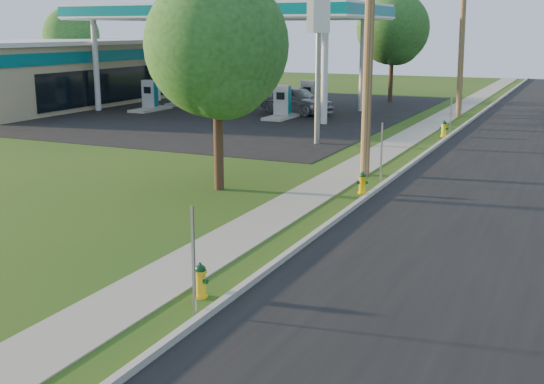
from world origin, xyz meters
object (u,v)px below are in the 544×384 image
object	(u,v)px
price_pylon	(319,17)
fuel_pump_sw	(184,94)
hydrant_near	(200,281)
car_silver	(296,100)
utility_pole_mid	(369,29)
tree_back	(72,38)
hydrant_far	(444,129)
fuel_pump_nw	(150,99)
utility_pole_far	(462,32)
fuel_pump_ne	(282,106)
fuel_pump_se	(308,99)
tree_lot	(394,31)
tree_verge	(218,51)
hydrant_mid	(362,183)

from	to	relation	value
price_pylon	fuel_pump_sw	bearing A→B (deg)	140.60
hydrant_near	car_silver	size ratio (longest dim) A/B	0.14
utility_pole_mid	tree_back	world-z (taller)	utility_pole_mid
tree_back	hydrant_far	size ratio (longest dim) A/B	8.49
fuel_pump_nw	hydrant_far	bearing A→B (deg)	-9.36
utility_pole_far	fuel_pump_ne	xyz separation A→B (m)	(-8.90, -5.00, -4.08)
utility_pole_far	tree_back	world-z (taller)	utility_pole_far
utility_pole_mid	tree_back	distance (m)	37.51
utility_pole_mid	fuel_pump_se	world-z (taller)	utility_pole_mid
tree_lot	tree_back	distance (m)	25.47
tree_back	utility_pole_far	bearing A→B (deg)	-6.03
fuel_pump_nw	fuel_pump_se	world-z (taller)	same
tree_verge	car_silver	bearing A→B (deg)	106.13
hydrant_far	fuel_pump_sw	bearing A→B (deg)	159.25
car_silver	fuel_pump_ne	bearing A→B (deg)	-153.87
fuel_pump_sw	tree_back	distance (m)	14.14
fuel_pump_se	hydrant_near	world-z (taller)	fuel_pump_se
tree_verge	hydrant_mid	world-z (taller)	tree_verge
utility_pole_mid	fuel_pump_se	bearing A→B (deg)	117.63
utility_pole_far	hydrant_mid	size ratio (longest dim) A/B	13.75
fuel_pump_ne	tree_verge	xyz separation A→B (m)	(5.47, -17.11, 3.57)
hydrant_near	hydrant_mid	world-z (taller)	hydrant_mid
fuel_pump_sw	car_silver	bearing A→B (deg)	-9.72
fuel_pump_ne	price_pylon	distance (m)	10.17
fuel_pump_sw	fuel_pump_se	xyz separation A→B (m)	(9.00, 0.00, 0.00)
fuel_pump_ne	tree_back	xyz separation A→B (m)	(-22.00, 8.26, 3.60)
utility_pole_far	hydrant_far	bearing A→B (deg)	-84.37
fuel_pump_se	car_silver	world-z (taller)	fuel_pump_se
tree_lot	tree_back	xyz separation A→B (m)	(-25.29, -3.02, -0.52)
fuel_pump_nw	tree_back	xyz separation A→B (m)	(-13.00, 8.26, 3.60)
utility_pole_far	hydrant_mid	xyz separation A→B (m)	(0.75, -20.68, -4.46)
hydrant_near	hydrant_far	distance (m)	21.95
utility_pole_far	fuel_pump_se	xyz separation A→B (m)	(-8.90, -1.00, -4.08)
utility_pole_mid	price_pylon	distance (m)	6.76
hydrant_mid	car_silver	xyz separation A→B (m)	(-9.85, 18.17, 0.49)
utility_pole_mid	hydrant_far	distance (m)	10.95
fuel_pump_se	price_pylon	size ratio (longest dim) A/B	0.47
fuel_pump_sw	hydrant_near	distance (m)	34.38
price_pylon	hydrant_far	xyz separation A→B (m)	(4.70, 4.42, -5.05)
hydrant_far	tree_verge	bearing A→B (deg)	-106.77
fuel_pump_sw	hydrant_near	xyz separation A→B (m)	(18.42, -29.03, -0.39)
hydrant_mid	hydrant_far	world-z (taller)	hydrant_far
fuel_pump_nw	hydrant_far	world-z (taller)	fuel_pump_nw
fuel_pump_sw	price_pylon	distance (m)	18.72
hydrant_near	fuel_pump_nw	bearing A→B (deg)	126.34
fuel_pump_nw	hydrant_near	size ratio (longest dim) A/B	4.64
utility_pole_mid	fuel_pump_nw	size ratio (longest dim) A/B	3.06
fuel_pump_sw	fuel_pump_se	world-z (taller)	same
fuel_pump_ne	price_pylon	bearing A→B (deg)	-56.31
fuel_pump_se	tree_back	size ratio (longest dim) A/B	0.48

